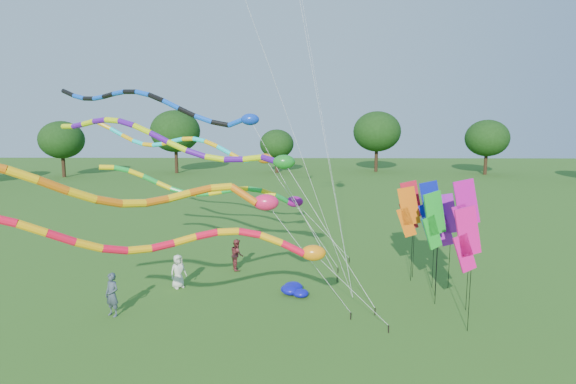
{
  "coord_description": "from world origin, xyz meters",
  "views": [
    {
      "loc": [
        0.06,
        -15.56,
        7.86
      ],
      "look_at": [
        -0.26,
        4.29,
        4.8
      ],
      "focal_mm": 30.0,
      "sensor_mm": 36.0,
      "label": 1
    }
  ],
  "objects_px": {
    "tube_kite_orange": "(152,192)",
    "tube_kite_red": "(201,242)",
    "blue_nylon_heap": "(298,292)",
    "person_a": "(178,271)",
    "person_b": "(112,295)",
    "person_c": "(237,255)"
  },
  "relations": [
    {
      "from": "tube_kite_orange",
      "to": "person_b",
      "type": "relative_size",
      "value": 7.19
    },
    {
      "from": "person_a",
      "to": "person_b",
      "type": "relative_size",
      "value": 0.9
    },
    {
      "from": "tube_kite_orange",
      "to": "blue_nylon_heap",
      "type": "distance_m",
      "value": 8.9
    },
    {
      "from": "tube_kite_orange",
      "to": "person_a",
      "type": "bearing_deg",
      "value": 74.03
    },
    {
      "from": "person_c",
      "to": "tube_kite_red",
      "type": "bearing_deg",
      "value": 161.96
    },
    {
      "from": "person_b",
      "to": "person_a",
      "type": "bearing_deg",
      "value": 87.69
    },
    {
      "from": "tube_kite_red",
      "to": "person_a",
      "type": "distance_m",
      "value": 7.55
    },
    {
      "from": "blue_nylon_heap",
      "to": "person_a",
      "type": "distance_m",
      "value": 5.73
    },
    {
      "from": "tube_kite_orange",
      "to": "tube_kite_red",
      "type": "bearing_deg",
      "value": -21.95
    },
    {
      "from": "tube_kite_red",
      "to": "person_b",
      "type": "height_order",
      "value": "tube_kite_red"
    },
    {
      "from": "tube_kite_red",
      "to": "person_c",
      "type": "relative_size",
      "value": 7.61
    },
    {
      "from": "tube_kite_red",
      "to": "tube_kite_orange",
      "type": "distance_m",
      "value": 2.23
    },
    {
      "from": "blue_nylon_heap",
      "to": "person_b",
      "type": "bearing_deg",
      "value": -164.03
    },
    {
      "from": "blue_nylon_heap",
      "to": "person_c",
      "type": "bearing_deg",
      "value": 129.43
    },
    {
      "from": "tube_kite_orange",
      "to": "person_c",
      "type": "bearing_deg",
      "value": 56.83
    },
    {
      "from": "tube_kite_red",
      "to": "person_b",
      "type": "distance_m",
      "value": 6.12
    },
    {
      "from": "person_a",
      "to": "person_c",
      "type": "bearing_deg",
      "value": 6.88
    },
    {
      "from": "blue_nylon_heap",
      "to": "person_c",
      "type": "height_order",
      "value": "person_c"
    },
    {
      "from": "tube_kite_red",
      "to": "person_a",
      "type": "relative_size",
      "value": 7.84
    },
    {
      "from": "tube_kite_red",
      "to": "person_a",
      "type": "xyz_separation_m",
      "value": [
        -2.4,
        6.45,
        -3.1
      ]
    },
    {
      "from": "tube_kite_orange",
      "to": "blue_nylon_heap",
      "type": "xyz_separation_m",
      "value": [
        4.68,
        5.38,
        -5.33
      ]
    },
    {
      "from": "person_b",
      "to": "person_c",
      "type": "height_order",
      "value": "person_b"
    }
  ]
}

